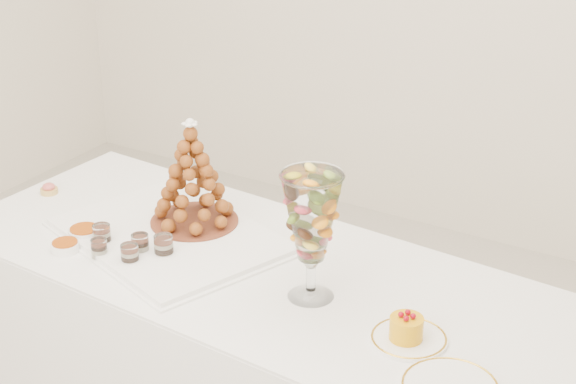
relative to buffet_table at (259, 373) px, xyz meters
The scene contains 14 objects.
buffet_table is the anchor object (origin of this frame).
lace_tray 0.50m from the buffet_table, behind, with size 0.66×0.49×0.02m, color white.
macaron_vase 0.64m from the buffet_table, 15.30° to the right, with size 0.17×0.17×0.36m.
cake_plate 0.66m from the buffet_table, 12.30° to the right, with size 0.20×0.20×0.01m, color white.
pink_tart 0.96m from the buffet_table, behind, with size 0.06×0.06×0.04m.
verrine_a 0.63m from the buffet_table, 163.67° to the right, with size 0.05×0.05×0.07m, color white.
verrine_b 0.54m from the buffet_table, 159.80° to the right, with size 0.05×0.05×0.07m, color white.
verrine_c 0.50m from the buffet_table, 158.96° to the right, with size 0.06×0.06×0.08m, color white.
verrine_d 0.62m from the buffet_table, 154.88° to the right, with size 0.05×0.05×0.06m, color white.
verrine_e 0.55m from the buffet_table, 149.73° to the right, with size 0.05×0.05×0.07m, color white.
ramekin_back 0.68m from the buffet_table, 167.52° to the right, with size 0.10×0.10×0.03m, color white.
ramekin_front 0.70m from the buffet_table, 158.57° to the right, with size 0.09×0.09×0.03m, color white.
croquembouche 0.64m from the buffet_table, 160.74° to the left, with size 0.27×0.27×0.34m.
mousse_cake 0.68m from the buffet_table, 13.27° to the right, with size 0.09×0.09×0.08m.
Camera 1 is at (1.37, -1.91, 2.11)m, focal length 60.00 mm.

